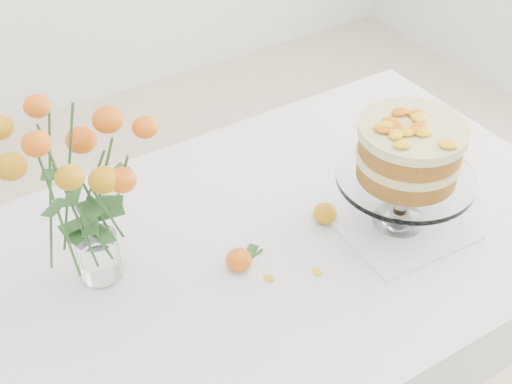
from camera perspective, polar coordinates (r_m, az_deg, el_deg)
table at (r=1.72m, az=2.52°, el=-5.28°), size 1.43×0.93×0.76m
napkin at (r=1.71m, az=11.28°, el=-2.39°), size 0.30×0.30×0.01m
cake_stand at (r=1.59m, az=12.13°, el=2.79°), size 0.31×0.31×0.28m
rose_vase at (r=1.42m, az=-13.60°, el=0.92°), size 0.31×0.31×0.45m
loose_rose_near at (r=1.68m, az=5.55°, el=-1.70°), size 0.10×0.06×0.05m
loose_rose_far at (r=1.56m, az=-1.37°, el=-5.42°), size 0.10×0.06×0.05m
stray_petal_a at (r=1.55m, az=1.02°, el=-6.92°), size 0.03×0.02×0.00m
stray_petal_b at (r=1.57m, az=4.91°, el=-6.37°), size 0.03×0.02×0.00m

